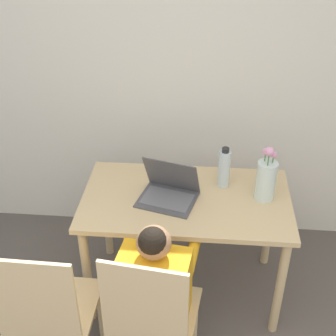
{
  "coord_description": "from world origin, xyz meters",
  "views": [
    {
      "loc": [
        0.24,
        -0.51,
        2.26
      ],
      "look_at": [
        0.06,
        1.58,
        0.89
      ],
      "focal_mm": 50.0,
      "sensor_mm": 36.0,
      "label": 1
    }
  ],
  "objects": [
    {
      "name": "wall_back",
      "position": [
        0.0,
        2.23,
        1.25
      ],
      "size": [
        6.4,
        0.05,
        2.5
      ],
      "color": "white",
      "rests_on": "ground_plane"
    },
    {
      "name": "laptop",
      "position": [
        0.07,
        1.56,
        0.76
      ],
      "size": [
        0.36,
        0.32,
        0.24
      ],
      "rotation": [
        0.0,
        0.0,
        -0.26
      ],
      "color": "#4C4C51",
      "rests_on": "dining_table"
    },
    {
      "name": "chair_occupied",
      "position": [
        0.04,
        0.92,
        0.47
      ],
      "size": [
        0.45,
        0.45,
        0.93
      ],
      "rotation": [
        0.0,
        0.0,
        3.01
      ],
      "color": "#D6B784",
      "rests_on": "ground_plane"
    },
    {
      "name": "chair_spare",
      "position": [
        -0.44,
        0.91,
        0.47
      ],
      "size": [
        0.41,
        0.41,
        0.93
      ],
      "rotation": [
        0.0,
        0.0,
        3.12
      ],
      "color": "#D6B784",
      "rests_on": "ground_plane"
    },
    {
      "name": "water_bottle",
      "position": [
        0.37,
        1.71,
        0.82
      ],
      "size": [
        0.07,
        0.07,
        0.25
      ],
      "color": "silver",
      "rests_on": "dining_table"
    },
    {
      "name": "flower_vase",
      "position": [
        0.59,
        1.6,
        0.84
      ],
      "size": [
        0.11,
        0.11,
        0.34
      ],
      "color": "silver",
      "rests_on": "dining_table"
    },
    {
      "name": "dining_table",
      "position": [
        0.16,
        1.57,
        0.61
      ],
      "size": [
        1.16,
        0.65,
        0.71
      ],
      "color": "#D6B784",
      "rests_on": "ground_plane"
    },
    {
      "name": "person_seated",
      "position": [
        0.06,
        1.04,
        0.6
      ],
      "size": [
        0.38,
        0.46,
        0.97
      ],
      "rotation": [
        0.0,
        0.0,
        3.01
      ],
      "color": "orange",
      "rests_on": "ground_plane"
    }
  ]
}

